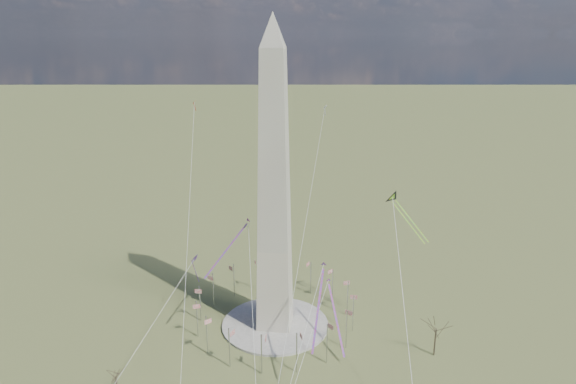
# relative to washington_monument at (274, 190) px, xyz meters

# --- Properties ---
(ground) EXTENTS (2000.00, 2000.00, 0.00)m
(ground) POSITION_rel_washington_monument_xyz_m (0.00, 0.00, -47.95)
(ground) COLOR #576532
(ground) RESTS_ON ground
(plaza) EXTENTS (36.00, 36.00, 0.80)m
(plaza) POSITION_rel_washington_monument_xyz_m (0.00, 0.00, -47.55)
(plaza) COLOR #BCB7AC
(plaza) RESTS_ON ground
(washington_monument) EXTENTS (15.56, 15.56, 100.00)m
(washington_monument) POSITION_rel_washington_monument_xyz_m (0.00, 0.00, 0.00)
(washington_monument) COLOR beige
(washington_monument) RESTS_ON plaza
(flagpole_ring) EXTENTS (54.40, 54.40, 13.00)m
(flagpole_ring) POSITION_rel_washington_monument_xyz_m (-0.00, -0.00, -40.68)
(flagpole_ring) COLOR #B9BCC0
(flagpole_ring) RESTS_ON ground
(tree_near) EXTENTS (7.65, 7.65, 13.39)m
(tree_near) POSITION_rel_washington_monument_xyz_m (51.00, -10.29, -38.41)
(tree_near) COLOR #473C2B
(tree_near) RESTS_ON ground
(tree_far) EXTENTS (5.89, 5.89, 10.30)m
(tree_far) POSITION_rel_washington_monument_xyz_m (-36.83, -41.45, -40.62)
(tree_far) COLOR #473C2B
(tree_far) RESTS_ON ground
(kite_delta_black) EXTENTS (14.37, 14.71, 13.77)m
(kite_delta_black) POSITION_rel_washington_monument_xyz_m (38.01, 9.67, -4.89)
(kite_delta_black) COLOR black
(kite_delta_black) RESTS_ON ground
(kite_diamond_purple) EXTENTS (1.94, 3.44, 10.74)m
(kite_diamond_purple) POSITION_rel_washington_monument_xyz_m (-27.31, 1.00, -26.34)
(kite_diamond_purple) COLOR #491B7B
(kite_diamond_purple) RESTS_ON ground
(kite_streamer_left) EXTENTS (2.74, 23.74, 16.29)m
(kite_streamer_left) POSITION_rel_washington_monument_xyz_m (16.12, -19.91, -23.99)
(kite_streamer_left) COLOR red
(kite_streamer_left) RESTS_ON ground
(kite_streamer_mid) EXTENTS (11.52, 17.94, 13.89)m
(kite_streamer_mid) POSITION_rel_washington_monument_xyz_m (-12.44, -4.91, -15.59)
(kite_streamer_mid) COLOR red
(kite_streamer_mid) RESTS_ON ground
(kite_streamer_right) EXTENTS (7.63, 22.00, 15.49)m
(kite_streamer_right) POSITION_rel_washington_monument_xyz_m (19.62, -4.30, -36.60)
(kite_streamer_right) COLOR red
(kite_streamer_right) RESTS_ON ground
(kite_small_red) EXTENTS (1.06, 1.71, 3.92)m
(kite_small_red) POSITION_rel_washington_monument_xyz_m (-33.88, 30.65, 22.54)
(kite_small_red) COLOR red
(kite_small_red) RESTS_ON ground
(kite_small_white) EXTENTS (1.04, 1.74, 4.16)m
(kite_small_white) POSITION_rel_washington_monument_xyz_m (12.52, 50.30, 18.93)
(kite_small_white) COLOR white
(kite_small_white) RESTS_ON ground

